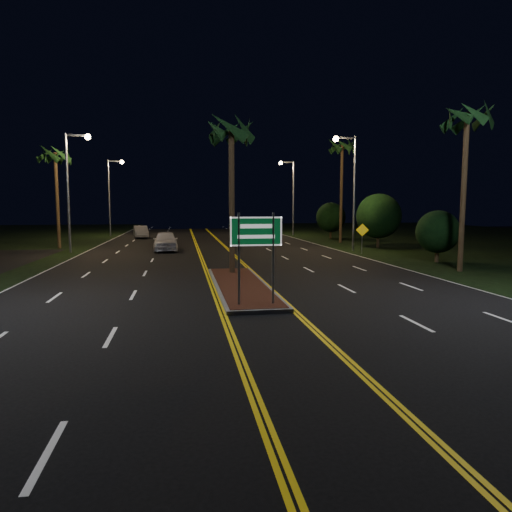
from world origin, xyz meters
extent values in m
plane|color=black|center=(0.00, 0.00, 0.00)|extent=(120.00, 120.00, 0.00)
cube|color=gray|center=(0.00, 7.00, 0.07)|extent=(2.25, 10.25, 0.15)
cube|color=#592819|center=(0.00, 7.00, 0.16)|extent=(2.00, 10.00, 0.02)
cylinder|color=gray|center=(-0.60, 2.80, 1.75)|extent=(0.08, 0.08, 3.20)
cylinder|color=gray|center=(0.60, 2.80, 1.75)|extent=(0.08, 0.08, 3.20)
cube|color=#07471E|center=(0.00, 2.80, 2.70)|extent=(1.80, 0.04, 1.00)
cube|color=white|center=(0.00, 2.77, 2.70)|extent=(1.80, 0.01, 1.00)
cylinder|color=gray|center=(-11.00, 24.00, 4.50)|extent=(0.18, 0.18, 9.00)
cube|color=gray|center=(-10.20, 24.00, 8.85)|extent=(1.60, 0.12, 0.12)
sphere|color=#EEB76B|center=(-9.40, 24.00, 8.75)|extent=(0.44, 0.44, 0.44)
cylinder|color=gray|center=(-11.00, 44.00, 4.50)|extent=(0.18, 0.18, 9.00)
cube|color=gray|center=(-10.20, 44.00, 8.85)|extent=(1.60, 0.12, 0.12)
sphere|color=#EEB76B|center=(-9.40, 44.00, 8.75)|extent=(0.44, 0.44, 0.44)
cylinder|color=gray|center=(11.00, 22.00, 4.50)|extent=(0.18, 0.18, 9.00)
cube|color=gray|center=(10.20, 22.00, 8.85)|extent=(1.60, 0.12, 0.12)
sphere|color=#EEB76B|center=(9.40, 22.00, 8.75)|extent=(0.44, 0.44, 0.44)
cylinder|color=gray|center=(11.00, 42.00, 4.50)|extent=(0.18, 0.18, 9.00)
cube|color=gray|center=(10.20, 42.00, 8.85)|extent=(1.60, 0.12, 0.12)
sphere|color=#EEB76B|center=(9.40, 42.00, 8.75)|extent=(0.44, 0.44, 0.44)
cylinder|color=#382819|center=(0.00, 10.50, 3.75)|extent=(0.28, 0.28, 7.50)
cylinder|color=#382819|center=(-12.80, 28.00, 4.00)|extent=(0.28, 0.28, 8.00)
cylinder|color=#382819|center=(12.50, 10.00, 4.25)|extent=(0.28, 0.28, 8.50)
cylinder|color=#382819|center=(12.80, 30.00, 4.75)|extent=(0.28, 0.28, 9.50)
cylinder|color=#382819|center=(13.50, 14.00, 0.45)|extent=(0.24, 0.24, 0.90)
sphere|color=black|center=(13.50, 14.00, 1.95)|extent=(2.70, 2.70, 2.70)
cylinder|color=#382819|center=(14.00, 24.00, 0.63)|extent=(0.24, 0.24, 1.26)
sphere|color=black|center=(14.00, 24.00, 2.73)|extent=(3.78, 3.78, 3.78)
cylinder|color=#382819|center=(13.80, 36.00, 0.54)|extent=(0.24, 0.24, 1.08)
sphere|color=black|center=(13.80, 36.00, 2.34)|extent=(3.24, 3.24, 3.24)
imported|color=silver|center=(-3.83, 24.45, 0.92)|extent=(2.55, 5.61, 1.85)
imported|color=#B3B3BD|center=(-7.09, 39.95, 0.80)|extent=(2.75, 5.03, 1.59)
cylinder|color=gray|center=(10.80, 19.71, 0.99)|extent=(0.07, 0.07, 1.97)
cube|color=gold|center=(10.80, 19.69, 1.79)|extent=(0.93, 0.26, 0.95)
camera|label=1|loc=(-2.51, -12.64, 3.56)|focal=32.00mm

